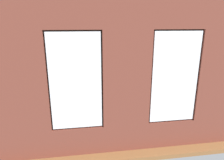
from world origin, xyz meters
The scene contains 16 objects.
ground_plane centered at (0.00, 0.00, -0.05)m, with size 7.30×5.62×0.10m, color brown.
brick_wall_with_windows centered at (0.00, 2.43, 1.75)m, with size 6.70×0.30×3.51m.
couch_by_window centered at (0.22, 1.78, 0.33)m, with size 1.93×0.87×0.80m.
couch_left centered at (-2.65, 0.50, 0.33)m, with size 0.91×1.96×0.80m.
coffee_table centered at (0.01, 0.21, 0.36)m, with size 1.59×0.83×0.41m.
cup_ceramic centered at (-0.43, 0.06, 0.45)m, with size 0.07×0.07×0.08m, color #33567F.
candle_jar centered at (0.49, 0.33, 0.46)m, with size 0.08×0.08×0.10m, color #B7333D.
table_plant_small centered at (0.01, 0.21, 0.53)m, with size 0.14×0.14×0.23m.
remote_silver centered at (-0.11, 0.33, 0.42)m, with size 0.05×0.17×0.02m, color #B2B2B7.
media_console centered at (3.00, -0.50, 0.27)m, with size 1.06×0.42×0.55m, color black.
tv_flatscreen centered at (3.00, -0.50, 0.95)m, with size 1.13×0.20×0.79m.
papasan_chair centered at (1.11, -1.49, 0.44)m, with size 1.08×1.08×0.69m.
potted_plant_corner_far_left centered at (-2.80, 1.88, 0.43)m, with size 0.73×0.68×1.17m.
potted_plant_mid_room_small centered at (-0.50, -0.68, 0.26)m, with size 0.28×0.28×0.38m.
potted_plant_near_tv centered at (2.46, 0.48, 0.63)m, with size 0.89×0.90×1.13m.
potted_plant_between_couches centered at (-1.19, 1.73, 0.59)m, with size 1.00×1.07×1.17m.
Camera 1 is at (0.90, 6.34, 2.82)m, focal length 32.00 mm.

